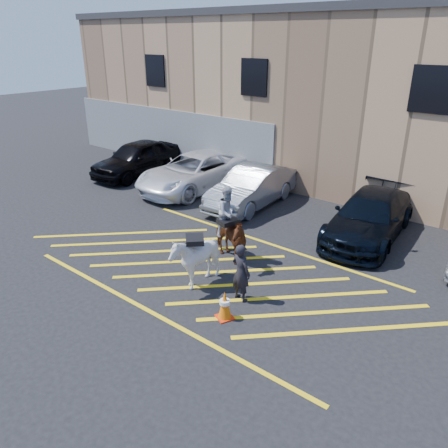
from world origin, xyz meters
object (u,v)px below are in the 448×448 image
Objects in this scene: car_silver_sedan at (252,187)px; mounted_bay at (228,231)px; car_white_pickup at (194,172)px; car_blue_suv at (370,216)px; handler at (241,272)px; car_black_suv at (137,158)px; saddled_white at (195,260)px; traffic_cone at (225,305)px.

mounted_bay reaches higher than car_silver_sedan.
car_white_pickup is 2.41× the size of mounted_bay.
car_white_pickup is at bearing 173.65° from car_blue_suv.
mounted_bay is (-2.61, -4.21, 0.19)m from car_blue_suv.
handler is at bearing -106.31° from car_blue_suv.
car_black_suv is at bearing 174.54° from car_blue_suv.
mounted_bay is 1.24× the size of saddled_white.
car_black_suv is 6.71m from car_silver_sedan.
car_white_pickup is 9.66m from traffic_cone.
car_white_pickup is 8.08m from saddled_white.
car_black_suv is 11.45m from car_blue_suv.
traffic_cone is at bearing -41.99° from car_white_pickup.
car_silver_sedan is at bearing 120.98° from traffic_cone.
mounted_bay is 1.71m from saddled_white.
mounted_bay is (2.12, -4.14, 0.17)m from car_silver_sedan.
mounted_bay reaches higher than traffic_cone.
mounted_bay is 3.02m from traffic_cone.
car_silver_sedan is at bearing 174.66° from car_blue_suv.
traffic_cone is (10.62, -6.44, -0.45)m from car_black_suv.
handler reaches higher than car_silver_sedan.
traffic_cone is at bearing -103.26° from car_blue_suv.
mounted_bay reaches higher than saddled_white.
car_black_suv is at bearing -20.74° from handler.
car_white_pickup is 6.75m from mounted_bay.
car_silver_sedan reaches higher than traffic_cone.
saddled_white is (5.49, -5.93, 0.00)m from car_white_pickup.
car_white_pickup is 7.86m from car_blue_suv.
car_white_pickup is 1.20× the size of car_silver_sedan.
car_black_suv is 9.73m from mounted_bay.
car_blue_suv is 6.93× the size of traffic_cone.
car_white_pickup is 8.91m from handler.
mounted_bay reaches higher than handler.
saddled_white is at bearing 16.14° from handler.
mounted_bay is (-1.59, 1.48, 0.15)m from handler.
car_white_pickup reaches higher than car_silver_sedan.
car_blue_suv is at bearing 68.08° from saddled_white.
saddled_white is at bearing -46.00° from car_white_pickup.
handler reaches higher than car_white_pickup.
handler is at bearing -60.34° from car_silver_sedan.
car_blue_suv is at bearing 58.18° from mounted_bay.
car_silver_sedan is 4.73m from car_blue_suv.
handler is (-1.02, -5.69, 0.04)m from car_blue_suv.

